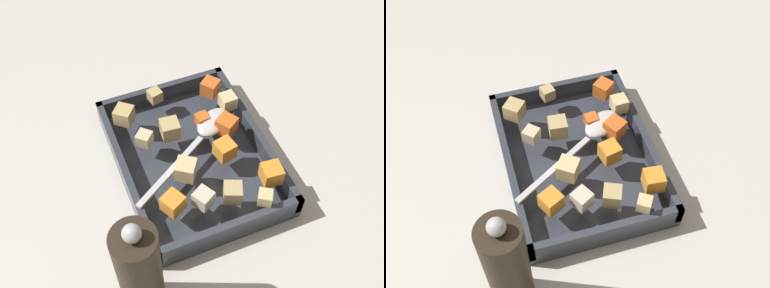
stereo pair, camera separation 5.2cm
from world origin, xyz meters
The scene contains 19 objects.
ground_plane centered at (0.00, 0.00, 0.00)m, with size 4.00×4.00×0.00m, color beige.
baking_dish centered at (0.02, -0.02, 0.01)m, with size 0.34×0.26×0.05m.
carrot_chunk_far_right centered at (-0.03, 0.02, 0.06)m, with size 0.02×0.02×0.02m, color orange.
carrot_chunk_corner_se centered at (0.01, 0.06, 0.07)m, with size 0.03×0.03×0.03m, color orange.
carrot_chunk_near_right centered at (0.13, 0.08, 0.07)m, with size 0.03×0.03×0.03m, color orange.
carrot_chunk_mid_left centered at (0.12, -0.09, 0.07)m, with size 0.03×0.03×0.03m, color orange.
carrot_chunk_front_center centered at (0.05, 0.03, 0.07)m, with size 0.03×0.03×0.03m, color orange.
carrot_chunk_corner_ne centered at (-0.09, 0.07, 0.07)m, with size 0.03×0.03×0.03m, color orange.
potato_chunk_heap_side centered at (0.07, -0.05, 0.07)m, with size 0.03×0.03×0.03m, color #E0CC89.
potato_chunk_rim_edge centered at (-0.09, -0.11, 0.07)m, with size 0.03×0.03×0.03m, color tan.
potato_chunk_center centered at (-0.02, -0.09, 0.06)m, with size 0.02×0.02×0.02m, color beige.
potato_chunk_back_center centered at (-0.11, -0.04, 0.06)m, with size 0.02×0.02×0.02m, color tan.
potato_chunk_mid_right centered at (-0.02, -0.04, 0.07)m, with size 0.03×0.03×0.03m, color tan.
potato_chunk_corner_sw centered at (0.16, 0.05, 0.06)m, with size 0.02×0.02×0.02m, color #E0CC89.
potato_chunk_near_spoon centered at (-0.05, 0.08, 0.07)m, with size 0.03×0.03×0.03m, color #E0CC89.
potato_chunk_under_handle centered at (0.14, 0.01, 0.07)m, with size 0.03×0.03×0.03m, color tan.
parsnip_chunk_heap_top centered at (0.13, -0.04, 0.07)m, with size 0.03×0.03×0.03m, color beige.
serving_spoon centered at (-0.01, 0.03, 0.06)m, with size 0.16×0.23×0.02m.
pepper_mill centered at (0.23, -0.18, 0.11)m, with size 0.06×0.06×0.23m.
Camera 2 is at (0.51, -0.16, 0.72)m, focal length 44.92 mm.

